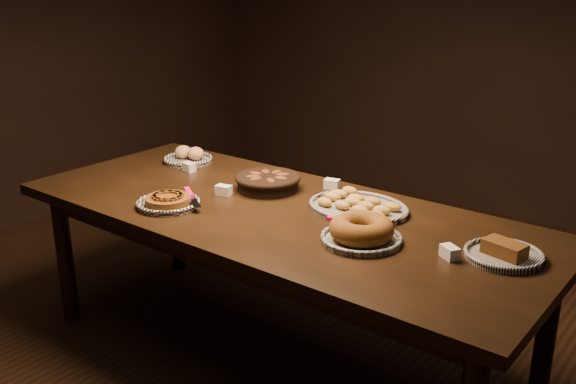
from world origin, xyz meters
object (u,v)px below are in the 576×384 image
Objects in this scene: buffet_table at (276,225)px; bundt_cake_plate at (361,232)px; madeleine_platter at (358,206)px; apple_tart_plate at (169,202)px.

bundt_cake_plate is at bearing -9.13° from buffet_table.
bundt_cake_plate reaches higher than madeleine_platter.
bundt_cake_plate is (0.19, -0.28, 0.02)m from madeleine_platter.
madeleine_platter is (0.68, 0.47, -0.00)m from apple_tart_plate.
madeleine_platter is at bearing 36.04° from buffet_table.
apple_tart_plate is 0.89m from bundt_cake_plate.
bundt_cake_plate reaches higher than buffet_table.
apple_tart_plate is 0.71× the size of madeleine_platter.
buffet_table is at bearing -165.81° from bundt_cake_plate.
madeleine_platter is 0.34m from bundt_cake_plate.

